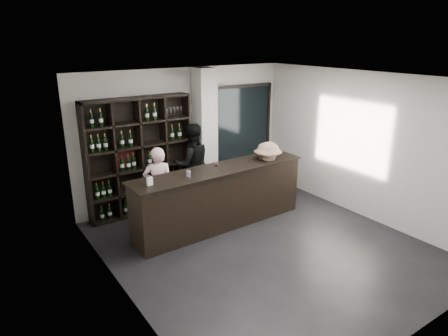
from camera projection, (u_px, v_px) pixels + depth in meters
floor at (263, 246)px, 7.04m from camera, size 5.00×5.50×0.01m
wine_shelf at (140, 157)px, 8.06m from camera, size 2.20×0.35×2.40m
structural_column at (205, 136)px, 8.71m from camera, size 0.40×0.40×2.90m
glass_panel at (243, 129)px, 9.54m from camera, size 1.60×0.08×2.10m
tasting_counter at (220, 197)px, 7.62m from camera, size 3.55×0.73×1.17m
taster_pink at (159, 186)px, 7.66m from camera, size 0.67×0.57×1.56m
taster_black at (192, 164)px, 8.62m from camera, size 0.97×0.81×1.78m
customer at (267, 178)px, 8.13m from camera, size 1.02×0.63×1.52m
wine_glass at (216, 166)px, 7.27m from camera, size 0.09×0.09×0.20m
spit_cup at (188, 174)px, 6.98m from camera, size 0.10×0.10×0.11m
napkin_stack at (265, 157)px, 8.10m from camera, size 0.16×0.16×0.02m
card_stand at (150, 181)px, 6.58m from camera, size 0.10×0.06×0.14m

